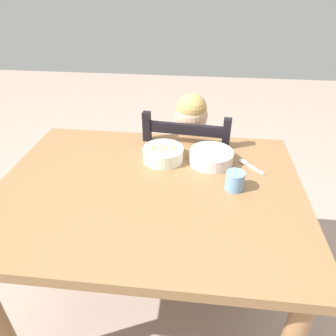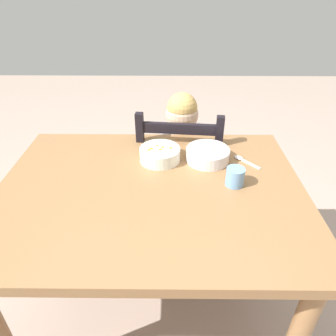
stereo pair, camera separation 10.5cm
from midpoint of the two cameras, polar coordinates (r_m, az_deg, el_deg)
name	(u,v)px [view 1 (the left image)]	position (r m, az deg, el deg)	size (l,w,h in m)	color
ground_plane	(154,301)	(1.75, -0.77, -23.34)	(8.00, 8.00, 0.00)	tan
dining_table	(150,208)	(1.27, -0.97, -7.38)	(1.20, 0.91, 0.74)	olive
dining_chair	(187,180)	(1.79, 5.29, -2.20)	(0.46, 0.46, 0.89)	black
child_figure	(189,152)	(1.68, 5.75, 2.82)	(0.32, 0.31, 0.93)	silver
bowl_of_peas	(211,156)	(1.36, 10.19, 2.04)	(0.19, 0.19, 0.06)	white
bowl_of_carrots	(163,153)	(1.36, 1.34, 2.63)	(0.18, 0.18, 0.06)	white
spoon	(247,164)	(1.39, 16.44, 0.71)	(0.11, 0.12, 0.01)	silver
drinking_cup	(235,181)	(1.21, 14.67, -2.35)	(0.07, 0.07, 0.07)	#6E9ED0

